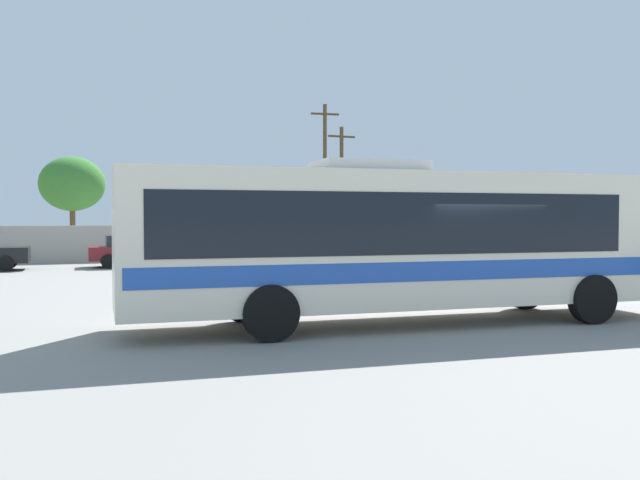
% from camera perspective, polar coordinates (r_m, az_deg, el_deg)
% --- Properties ---
extents(ground_plane, '(300.00, 300.00, 0.00)m').
position_cam_1_polar(ground_plane, '(24.12, -1.80, -3.44)').
color(ground_plane, gray).
extents(perimeter_wall, '(80.00, 0.30, 1.83)m').
position_cam_1_polar(perimeter_wall, '(37.22, -9.15, -0.16)').
color(perimeter_wall, '#B2AD9E').
rests_on(perimeter_wall, ground_plane).
extents(coach_bus_cream_blue, '(12.13, 3.45, 3.40)m').
position_cam_1_polar(coach_bus_cream_blue, '(14.63, 6.78, 0.20)').
color(coach_bus_cream_blue, silver).
rests_on(coach_bus_cream_blue, ground_plane).
extents(parked_car_second_maroon, '(4.36, 2.14, 1.42)m').
position_cam_1_polar(parked_car_second_maroon, '(32.33, -14.87, -0.79)').
color(parked_car_second_maroon, maroon).
rests_on(parked_car_second_maroon, ground_plane).
extents(utility_pole_near, '(1.80, 0.24, 7.87)m').
position_cam_1_polar(utility_pole_near, '(43.43, 1.79, 4.38)').
color(utility_pole_near, '#4C3823').
rests_on(utility_pole_near, ground_plane).
extents(utility_pole_far, '(1.80, 0.32, 9.24)m').
position_cam_1_polar(utility_pole_far, '(43.22, 0.40, 5.31)').
color(utility_pole_far, '#4C3823').
rests_on(utility_pole_far, ground_plane).
extents(roadside_tree_midleft, '(3.75, 3.75, 5.78)m').
position_cam_1_polar(roadside_tree_midleft, '(43.05, -19.76, 4.36)').
color(roadside_tree_midleft, brown).
rests_on(roadside_tree_midleft, ground_plane).
extents(roadside_tree_midright, '(3.48, 3.48, 5.46)m').
position_cam_1_polar(roadside_tree_midright, '(44.11, -3.01, 4.13)').
color(roadside_tree_midright, brown).
rests_on(roadside_tree_midright, ground_plane).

